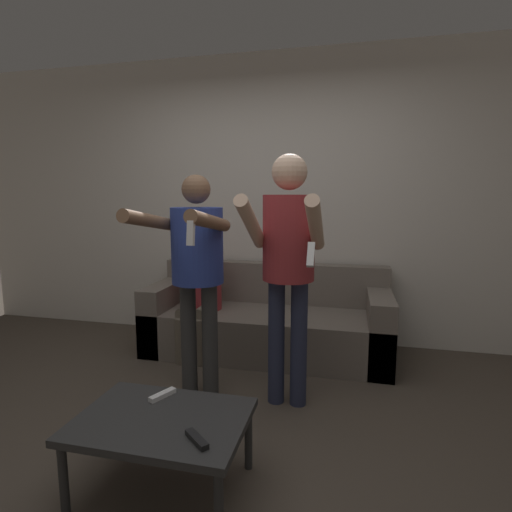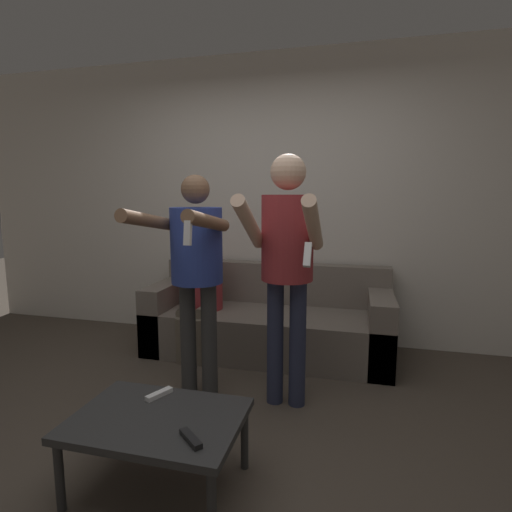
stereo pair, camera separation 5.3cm
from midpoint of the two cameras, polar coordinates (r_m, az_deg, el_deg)
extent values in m
plane|color=#4C4238|center=(2.45, -7.80, -26.03)|extent=(14.00, 14.00, 0.00)
cube|color=silver|center=(3.87, 2.65, 7.98)|extent=(6.40, 0.06, 2.70)
cube|color=slate|center=(3.61, 2.06, -10.79)|extent=(2.11, 0.79, 0.39)
cube|color=slate|center=(3.80, 3.10, -3.80)|extent=(2.11, 0.16, 0.38)
cube|color=slate|center=(3.88, -11.99, -7.97)|extent=(0.20, 0.79, 0.60)
cube|color=slate|center=(3.51, 17.73, -9.96)|extent=(0.20, 0.79, 0.60)
cylinder|color=#383838|center=(2.91, -9.14, -11.38)|extent=(0.11, 0.11, 0.80)
cylinder|color=#383838|center=(2.85, -6.16, -11.72)|extent=(0.11, 0.11, 0.80)
cylinder|color=#2D429E|center=(2.73, -7.93, 1.50)|extent=(0.35, 0.35, 0.51)
sphere|color=brown|center=(2.71, -8.10, 9.42)|extent=(0.19, 0.19, 0.19)
cylinder|color=brown|center=(2.53, -14.61, 4.93)|extent=(0.08, 0.59, 0.17)
cylinder|color=brown|center=(2.37, -6.27, 4.93)|extent=(0.08, 0.59, 0.17)
cube|color=white|center=(2.11, -9.01, 3.25)|extent=(0.04, 0.05, 0.13)
cylinder|color=#282D47|center=(2.72, 3.33, -12.11)|extent=(0.11, 0.11, 0.85)
cylinder|color=#282D47|center=(2.70, 6.52, -12.33)|extent=(0.11, 0.11, 0.85)
cylinder|color=#9E2D33|center=(2.55, 5.11, 2.59)|extent=(0.33, 0.33, 0.54)
sphere|color=beige|center=(2.54, 5.24, 11.87)|extent=(0.22, 0.22, 0.22)
cylinder|color=beige|center=(2.35, -0.30, 4.66)|extent=(0.08, 0.52, 0.35)
cylinder|color=beige|center=(2.28, 8.83, 4.45)|extent=(0.08, 0.52, 0.35)
cube|color=white|center=(2.06, 8.11, 0.19)|extent=(0.04, 0.09, 0.13)
cylinder|color=#6B6051|center=(3.46, -10.06, -11.75)|extent=(0.11, 0.11, 0.39)
cylinder|color=#6B6051|center=(3.41, -7.70, -12.04)|extent=(0.11, 0.11, 0.39)
cylinder|color=#6B6051|center=(3.53, -9.08, -7.54)|extent=(0.11, 0.32, 0.11)
cylinder|color=#6B6051|center=(3.48, -6.79, -7.75)|extent=(0.11, 0.32, 0.11)
cylinder|color=#9E2D33|center=(3.59, -7.05, -3.57)|extent=(0.33, 0.33, 0.50)
sphere|color=beige|center=(3.54, -7.16, 2.23)|extent=(0.19, 0.19, 0.19)
cube|color=#2D2D2D|center=(2.06, -13.13, -21.83)|extent=(0.79, 0.55, 0.04)
cylinder|color=#2D2D2D|center=(2.17, -25.57, -26.55)|extent=(0.04, 0.04, 0.33)
cylinder|color=#2D2D2D|center=(1.87, -5.39, -32.13)|extent=(0.04, 0.04, 0.33)
cylinder|color=#2D2D2D|center=(2.49, -18.10, -21.24)|extent=(0.04, 0.04, 0.33)
cylinder|color=#2D2D2D|center=(2.23, -0.91, -24.53)|extent=(0.04, 0.04, 0.33)
cube|color=black|center=(1.85, -8.42, -24.39)|extent=(0.14, 0.13, 0.02)
cube|color=white|center=(2.21, -12.97, -18.67)|extent=(0.10, 0.15, 0.02)
camera|label=1|loc=(0.03, -89.50, 0.07)|focal=28.00mm
camera|label=2|loc=(0.03, 90.50, -0.07)|focal=28.00mm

